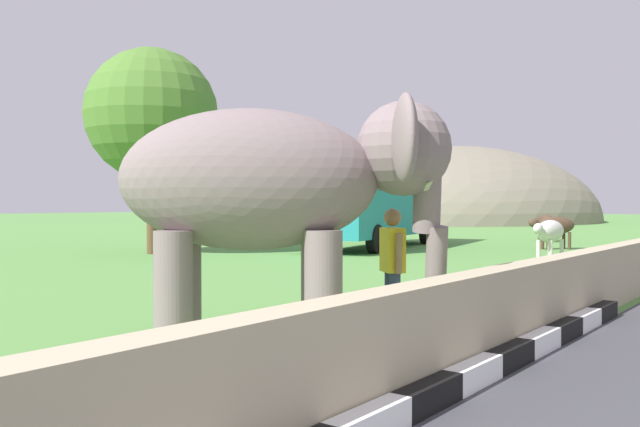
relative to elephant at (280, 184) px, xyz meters
The scene contains 9 objects.
barrier_parapet 2.96m from the elephant, 115.08° to the right, with size 28.00×0.36×1.00m, color tan.
elephant is the anchor object (origin of this frame).
person_handler 1.92m from the elephant, 25.29° to the right, with size 0.49×0.54×1.66m.
bus_teal 18.16m from the elephant, 28.94° to the left, with size 9.52×4.24×3.50m.
cow_near 13.81m from the elephant, ahead, with size 1.90×0.66×1.23m.
cow_mid 19.30m from the elephant, ahead, with size 1.73×1.52×1.23m.
cow_far 24.44m from the elephant, 11.44° to the left, with size 1.80×1.40×1.23m.
tree_distant 15.86m from the elephant, 56.85° to the left, with size 4.48×4.48×6.98m.
hill_east 56.67m from the elephant, 23.57° to the left, with size 31.60×25.28×14.07m.
Camera 1 is at (-3.04, 1.01, 1.73)m, focal length 37.61 mm.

